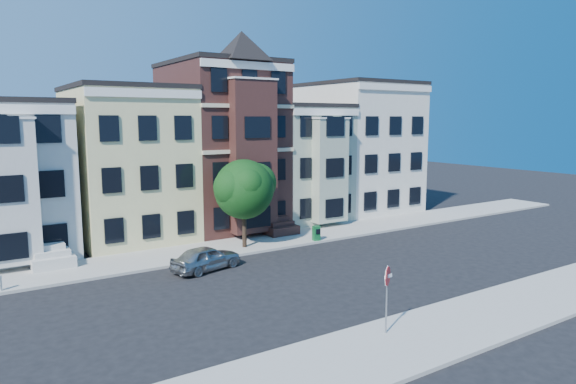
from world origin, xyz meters
TOP-DOWN VIEW (x-y plane):
  - ground at (0.00, 0.00)m, footprint 120.00×120.00m
  - far_sidewalk at (0.00, 8.00)m, footprint 60.00×4.00m
  - near_sidewalk at (0.00, -8.00)m, footprint 60.00×4.00m
  - house_yellow at (-7.00, 14.50)m, footprint 7.00×9.00m
  - house_brown at (0.00, 14.50)m, footprint 7.00×9.00m
  - house_green at (6.50, 14.50)m, footprint 6.00×9.00m
  - house_cream at (13.50, 14.50)m, footprint 8.00×9.00m
  - street_tree at (-1.92, 7.36)m, footprint 7.43×7.43m
  - parked_car at (-5.81, 4.50)m, footprint 4.26×2.54m
  - newspaper_box at (2.90, 6.30)m, footprint 0.50×0.46m
  - fire_hydrant at (-15.50, 6.30)m, footprint 0.27×0.27m
  - stop_sign at (-3.71, -7.13)m, footprint 0.82×0.26m

SIDE VIEW (x-z plane):
  - ground at x=0.00m, z-range 0.00..0.00m
  - far_sidewalk at x=0.00m, z-range 0.00..0.15m
  - near_sidewalk at x=0.00m, z-range 0.00..0.15m
  - fire_hydrant at x=-15.50m, z-range 0.15..0.76m
  - newspaper_box at x=2.90m, z-range 0.15..1.12m
  - parked_car at x=-5.81m, z-range 0.00..1.36m
  - stop_sign at x=-3.71m, z-range 0.15..3.10m
  - street_tree at x=-1.92m, z-range 0.15..6.98m
  - house_green at x=6.50m, z-range 0.00..9.00m
  - house_yellow at x=-7.00m, z-range 0.00..10.00m
  - house_cream at x=13.50m, z-range 0.00..11.00m
  - house_brown at x=0.00m, z-range 0.00..12.00m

